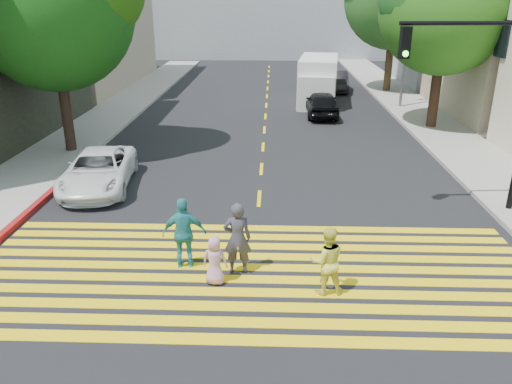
# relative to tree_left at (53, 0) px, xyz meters

# --- Properties ---
(ground) EXTENTS (120.00, 120.00, 0.00)m
(ground) POSITION_rel_tree_left_xyz_m (7.93, -10.86, -6.02)
(ground) COLOR black
(sidewalk_left) EXTENTS (3.00, 40.00, 0.15)m
(sidewalk_left) POSITION_rel_tree_left_xyz_m (-0.57, 11.14, -5.95)
(sidewalk_left) COLOR gray
(sidewalk_left) RESTS_ON ground
(sidewalk_right) EXTENTS (3.00, 60.00, 0.15)m
(sidewalk_right) POSITION_rel_tree_left_xyz_m (16.43, 4.14, -5.95)
(sidewalk_right) COLOR gray
(sidewalk_right) RESTS_ON ground
(curb_red) EXTENTS (0.20, 8.00, 0.16)m
(curb_red) POSITION_rel_tree_left_xyz_m (1.03, -4.86, -5.94)
(curb_red) COLOR maroon
(curb_red) RESTS_ON ground
(crosswalk) EXTENTS (13.40, 5.30, 0.01)m
(crosswalk) POSITION_rel_tree_left_xyz_m (7.93, -9.58, -6.02)
(crosswalk) COLOR yellow
(crosswalk) RESTS_ON ground
(lane_line) EXTENTS (0.12, 34.40, 0.01)m
(lane_line) POSITION_rel_tree_left_xyz_m (7.93, 11.64, -6.02)
(lane_line) COLOR yellow
(lane_line) RESTS_ON ground
(building_left_tan) EXTENTS (12.00, 16.00, 10.00)m
(building_left_tan) POSITION_rel_tree_left_xyz_m (-8.07, 17.14, -1.02)
(building_left_tan) COLOR tan
(building_left_tan) RESTS_ON ground
(building_right_grey) EXTENTS (10.00, 10.00, 10.00)m
(building_right_grey) POSITION_rel_tree_left_xyz_m (22.93, 19.14, -1.02)
(building_right_grey) COLOR gray
(building_right_grey) RESTS_ON ground
(tree_left) EXTENTS (7.29, 6.80, 8.94)m
(tree_left) POSITION_rel_tree_left_xyz_m (0.00, 0.00, 0.00)
(tree_left) COLOR #2F2118
(tree_left) RESTS_ON ground
(tree_right_near) EXTENTS (6.71, 6.11, 8.86)m
(tree_right_near) POSITION_rel_tree_left_xyz_m (16.26, 4.66, -0.03)
(tree_right_near) COLOR #362116
(tree_right_near) RESTS_ON ground
(pedestrian_man) EXTENTS (0.68, 0.47, 1.77)m
(pedestrian_man) POSITION_rel_tree_left_xyz_m (7.56, -9.51, -5.14)
(pedestrian_man) COLOR #373440
(pedestrian_man) RESTS_ON ground
(pedestrian_woman) EXTENTS (0.82, 0.67, 1.58)m
(pedestrian_woman) POSITION_rel_tree_left_xyz_m (9.55, -10.33, -5.23)
(pedestrian_woman) COLOR #E3E14B
(pedestrian_woman) RESTS_ON ground
(pedestrian_child) EXTENTS (0.61, 0.43, 1.16)m
(pedestrian_child) POSITION_rel_tree_left_xyz_m (7.08, -10.03, -5.44)
(pedestrian_child) COLOR #BF88A9
(pedestrian_child) RESTS_ON ground
(pedestrian_extra) EXTENTS (1.08, 0.54, 1.77)m
(pedestrian_extra) POSITION_rel_tree_left_xyz_m (6.28, -9.29, -5.14)
(pedestrian_extra) COLOR teal
(pedestrian_extra) RESTS_ON ground
(white_sedan) EXTENTS (2.63, 4.76, 1.26)m
(white_sedan) POSITION_rel_tree_left_xyz_m (2.45, -4.06, -5.39)
(white_sedan) COLOR white
(white_sedan) RESTS_ON ground
(dark_car_near) EXTENTS (1.68, 4.09, 1.39)m
(dark_car_near) POSITION_rel_tree_left_xyz_m (11.00, 7.28, -5.33)
(dark_car_near) COLOR black
(dark_car_near) RESTS_ON ground
(silver_car) EXTENTS (2.34, 4.68, 1.31)m
(silver_car) POSITION_rel_tree_left_xyz_m (11.35, 18.13, -5.37)
(silver_car) COLOR gray
(silver_car) RESTS_ON ground
(dark_car_parked) EXTENTS (1.67, 4.20, 1.36)m
(dark_car_parked) POSITION_rel_tree_left_xyz_m (12.75, 15.33, -5.34)
(dark_car_parked) COLOR black
(dark_car_parked) RESTS_ON ground
(white_van) EXTENTS (2.84, 6.01, 2.73)m
(white_van) POSITION_rel_tree_left_xyz_m (11.06, 10.93, -4.73)
(white_van) COLOR silver
(white_van) RESTS_ON ground
(traffic_signal) EXTENTS (4.00, 0.59, 5.86)m
(traffic_signal) POSITION_rel_tree_left_xyz_m (14.45, -5.80, -2.23)
(traffic_signal) COLOR black
(traffic_signal) RESTS_ON ground
(street_lamp) EXTENTS (1.98, 0.69, 8.87)m
(street_lamp) POSITION_rel_tree_left_xyz_m (15.61, 9.41, -0.94)
(street_lamp) COLOR slate
(street_lamp) RESTS_ON ground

